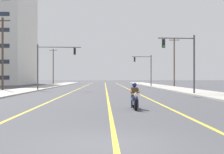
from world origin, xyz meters
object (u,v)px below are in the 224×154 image
Objects in this scene: motorcycle_with_rider at (135,98)px; traffic_signal_near_left at (51,60)px; traffic_signal_mid_right at (146,66)px; utility_pole_left_near at (3,53)px; utility_pole_left_far at (53,66)px; traffic_signal_near_right at (184,56)px; utility_pole_right_far at (174,61)px.

motorcycle_with_rider is 25.61m from traffic_signal_near_left.
traffic_signal_mid_right is 0.63× the size of utility_pole_left_near.
traffic_signal_near_left is 0.63× the size of utility_pole_left_far.
traffic_signal_mid_right is 0.63× the size of utility_pole_left_far.
traffic_signal_near_right and traffic_signal_mid_right have the same top height.
utility_pole_right_far is 0.98× the size of utility_pole_left_far.
traffic_signal_mid_right is at bearing 38.99° from utility_pole_left_near.
traffic_signal_mid_right is at bearing 81.30° from motorcycle_with_rider.
motorcycle_with_rider is 0.22× the size of utility_pole_left_near.
traffic_signal_near_left is 1.00× the size of traffic_signal_mid_right.
traffic_signal_near_left reaches higher than motorcycle_with_rider.
utility_pole_right_far reaches higher than traffic_signal_near_left.
utility_pole_left_far is at bearing 90.76° from utility_pole_left_near.
utility_pole_left_near is 33.13m from utility_pole_right_far.
traffic_signal_mid_right is (15.31, 18.24, -0.12)m from traffic_signal_near_left.
traffic_signal_near_left is at bearing -80.81° from utility_pole_left_far.
utility_pole_right_far is at bearing 73.99° from motorcycle_with_rider.
motorcycle_with_rider is 0.23× the size of utility_pole_right_far.
motorcycle_with_rider is 0.35× the size of traffic_signal_near_right.
traffic_signal_near_left is at bearing -138.33° from utility_pole_right_far.
traffic_signal_mid_right is at bearing -49.20° from utility_pole_left_far.
utility_pole_left_near reaches higher than motorcycle_with_rider.
motorcycle_with_rider is at bearing -76.73° from utility_pole_left_far.
utility_pole_left_far reaches higher than traffic_signal_near_left.
traffic_signal_near_left is (-8.88, 23.75, 3.57)m from motorcycle_with_rider.
utility_pole_left_near is (-6.58, 0.52, 0.98)m from traffic_signal_near_left.
traffic_signal_near_right is 1.00× the size of traffic_signal_mid_right.
traffic_signal_near_right is 24.23m from utility_pole_left_near.
traffic_signal_mid_right is 28.18m from utility_pole_left_near.
traffic_signal_near_right is at bearing -89.58° from traffic_signal_mid_right.
utility_pole_left_far is at bearing 130.80° from traffic_signal_mid_right.
motorcycle_with_rider is at bearing -69.50° from traffic_signal_near_left.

